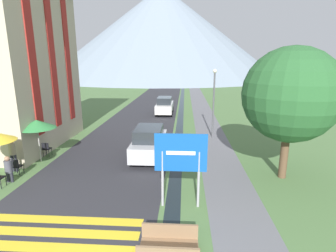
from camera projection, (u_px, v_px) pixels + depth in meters
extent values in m
plane|color=#517542|center=(168.00, 120.00, 24.75)|extent=(160.00, 160.00, 0.00)
cube|color=#2D2D33|center=(154.00, 104.00, 34.60)|extent=(6.40, 60.00, 0.01)
cube|color=slate|center=(200.00, 104.00, 34.22)|extent=(2.20, 60.00, 0.01)
cube|color=black|center=(182.00, 104.00, 34.37)|extent=(0.60, 60.00, 0.00)
cube|color=yellow|center=(45.00, 247.00, 7.80)|extent=(5.44, 0.44, 0.01)
cube|color=yellow|center=(56.00, 233.00, 8.48)|extent=(5.44, 0.44, 0.01)
cube|color=yellow|center=(66.00, 220.00, 9.16)|extent=(5.44, 0.44, 0.01)
cone|color=gray|center=(162.00, 33.00, 88.22)|extent=(77.53, 77.53, 29.50)
cube|color=#BCAD93|center=(9.00, 62.00, 16.30)|extent=(5.61, 7.93, 10.77)
cube|color=maroon|center=(33.00, 62.00, 14.01)|extent=(0.06, 0.70, 8.08)
cube|color=maroon|center=(53.00, 62.00, 16.12)|extent=(0.06, 0.70, 8.08)
cube|color=maroon|center=(68.00, 62.00, 18.24)|extent=(0.06, 0.70, 8.08)
cylinder|color=#9E9EA3|center=(163.00, 179.00, 9.84)|extent=(0.10, 0.10, 2.22)
cylinder|color=#9E9EA3|center=(199.00, 180.00, 9.76)|extent=(0.10, 0.10, 2.22)
cube|color=#1451AD|center=(181.00, 153.00, 9.53)|extent=(1.93, 0.05, 1.44)
cube|color=white|center=(181.00, 153.00, 9.50)|extent=(1.06, 0.02, 0.14)
cube|color=#846647|center=(169.00, 251.00, 7.47)|extent=(1.70, 1.10, 0.12)
cube|color=#846647|center=(170.00, 231.00, 7.90)|extent=(1.70, 0.08, 0.45)
cube|color=#846647|center=(142.00, 252.00, 7.54)|extent=(0.16, 0.99, 0.08)
cube|color=#B2B2B7|center=(149.00, 145.00, 15.08)|extent=(1.72, 4.11, 0.84)
cube|color=#23282D|center=(149.00, 133.00, 14.70)|extent=(1.46, 2.26, 0.68)
cylinder|color=black|center=(139.00, 145.00, 16.46)|extent=(0.18, 0.60, 0.60)
cylinder|color=black|center=(165.00, 145.00, 16.36)|extent=(0.18, 0.60, 0.60)
cylinder|color=black|center=(131.00, 160.00, 13.99)|extent=(0.18, 0.60, 0.60)
cylinder|color=black|center=(162.00, 160.00, 13.89)|extent=(0.18, 0.60, 0.60)
cube|color=silver|center=(165.00, 107.00, 27.61)|extent=(1.67, 4.16, 0.84)
cube|color=#23282D|center=(164.00, 100.00, 27.23)|extent=(1.42, 2.29, 0.68)
cylinder|color=black|center=(158.00, 109.00, 29.01)|extent=(0.18, 0.60, 0.60)
cylinder|color=black|center=(173.00, 109.00, 28.91)|extent=(0.18, 0.60, 0.60)
cylinder|color=black|center=(156.00, 113.00, 26.51)|extent=(0.18, 0.60, 0.60)
cylinder|color=black|center=(172.00, 114.00, 26.41)|extent=(0.18, 0.60, 0.60)
cube|color=black|center=(47.00, 149.00, 15.29)|extent=(0.40, 0.40, 0.04)
cube|color=black|center=(45.00, 146.00, 15.07)|extent=(0.40, 0.04, 0.40)
cylinder|color=black|center=(46.00, 151.00, 15.52)|extent=(0.03, 0.03, 0.45)
cylinder|color=black|center=(52.00, 151.00, 15.50)|extent=(0.03, 0.03, 0.45)
cylinder|color=black|center=(43.00, 153.00, 15.19)|extent=(0.03, 0.03, 0.45)
cylinder|color=black|center=(49.00, 153.00, 15.17)|extent=(0.03, 0.03, 0.45)
cube|color=black|center=(18.00, 166.00, 12.72)|extent=(0.40, 0.40, 0.04)
cube|color=black|center=(15.00, 164.00, 12.50)|extent=(0.40, 0.04, 0.40)
cylinder|color=black|center=(17.00, 169.00, 12.95)|extent=(0.03, 0.03, 0.45)
cylinder|color=black|center=(24.00, 169.00, 12.93)|extent=(0.03, 0.03, 0.45)
cylinder|color=black|center=(13.00, 172.00, 12.62)|extent=(0.03, 0.03, 0.45)
cylinder|color=black|center=(19.00, 172.00, 12.60)|extent=(0.03, 0.03, 0.45)
cylinder|color=black|center=(6.00, 181.00, 11.68)|extent=(0.03, 0.03, 0.45)
cylinder|color=black|center=(1.00, 184.00, 11.35)|extent=(0.03, 0.03, 0.45)
cube|color=black|center=(42.00, 147.00, 15.50)|extent=(0.40, 0.40, 0.04)
cube|color=black|center=(40.00, 145.00, 15.28)|extent=(0.40, 0.04, 0.40)
cylinder|color=black|center=(41.00, 150.00, 15.73)|extent=(0.03, 0.03, 0.45)
cylinder|color=black|center=(46.00, 150.00, 15.71)|extent=(0.03, 0.03, 0.45)
cylinder|color=black|center=(38.00, 152.00, 15.40)|extent=(0.03, 0.03, 0.45)
cylinder|color=black|center=(43.00, 152.00, 15.38)|extent=(0.03, 0.03, 0.45)
cylinder|color=#B7B2A8|center=(39.00, 142.00, 14.30)|extent=(0.06, 0.06, 2.23)
cone|color=#338442|center=(37.00, 124.00, 14.06)|extent=(1.97, 1.97, 0.47)
cylinder|color=#282833|center=(8.00, 177.00, 12.02)|extent=(0.14, 0.14, 0.46)
cylinder|color=#282833|center=(12.00, 177.00, 12.01)|extent=(0.14, 0.14, 0.46)
cylinder|color=#4C4C56|center=(8.00, 167.00, 11.89)|extent=(0.32, 0.32, 0.58)
sphere|color=#9E755B|center=(7.00, 159.00, 11.80)|extent=(0.22, 0.22, 0.22)
cylinder|color=#282833|center=(12.00, 163.00, 13.12)|extent=(0.14, 0.14, 0.90)
cylinder|color=#282833|center=(16.00, 163.00, 13.11)|extent=(0.14, 0.14, 0.90)
cylinder|color=gray|center=(12.00, 149.00, 12.94)|extent=(0.32, 0.32, 0.59)
sphere|color=#9E755B|center=(11.00, 141.00, 12.84)|extent=(0.22, 0.22, 0.22)
cylinder|color=#515156|center=(213.00, 106.00, 18.66)|extent=(0.12, 0.12, 4.65)
sphere|color=silver|center=(215.00, 71.00, 18.07)|extent=(0.28, 0.28, 0.28)
cylinder|color=brown|center=(284.00, 156.00, 12.33)|extent=(0.36, 0.36, 2.14)
sphere|color=#285B2D|center=(291.00, 95.00, 11.64)|extent=(4.28, 4.28, 4.28)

